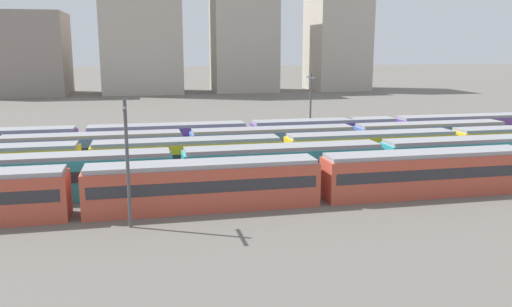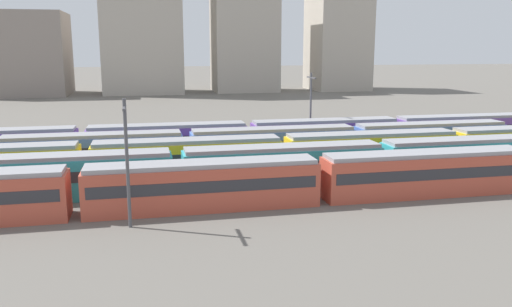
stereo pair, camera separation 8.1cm
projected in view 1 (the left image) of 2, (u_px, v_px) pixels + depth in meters
train_track_0 at (204, 185)px, 40.47m from camera, size 55.80×3.06×3.75m
train_track_1 at (381, 161)px, 49.03m from camera, size 112.50×3.06×3.75m
train_track_2 at (283, 154)px, 52.33m from camera, size 74.70×3.06×3.75m
train_track_3 at (187, 148)px, 55.41m from camera, size 74.70×3.06×3.75m
train_track_4 at (325, 134)px, 63.97m from camera, size 93.60×3.06×3.75m
catenary_pole_0 at (127, 157)px, 35.63m from camera, size 0.24×3.20×9.00m
catenary_pole_1 at (310, 105)px, 66.04m from camera, size 0.24×3.20×9.22m
distant_building_1 at (20, 54)px, 135.41m from camera, size 23.43×20.50×21.18m
distant_building_2 at (140, 8)px, 139.47m from camera, size 20.89×18.06×44.90m
distant_building_3 at (244, 34)px, 146.61m from camera, size 17.49×15.34×31.71m
distant_building_4 at (337, 37)px, 152.50m from camera, size 15.30×17.73×30.48m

